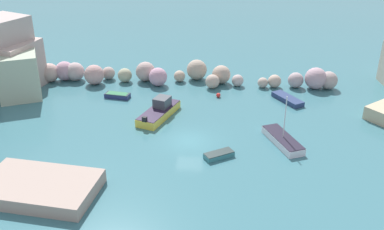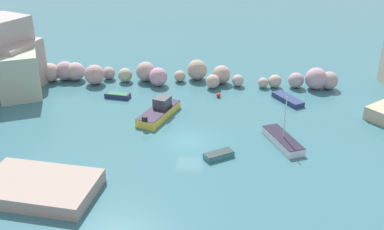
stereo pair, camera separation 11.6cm
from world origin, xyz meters
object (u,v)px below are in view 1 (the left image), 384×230
object	(u,v)px
channel_buoy	(218,95)
moored_boat_3	(219,155)
moored_boat_0	(283,140)
moored_boat_1	(159,111)
stone_dock	(39,187)
moored_boat_5	(117,95)
moored_boat_4	(25,178)
moored_boat_2	(288,99)

from	to	relation	value
channel_buoy	moored_boat_3	world-z (taller)	channel_buoy
moored_boat_0	moored_boat_3	size ratio (longest dim) A/B	1.99
moored_boat_0	moored_boat_1	size ratio (longest dim) A/B	0.86
channel_buoy	stone_dock	bearing A→B (deg)	-124.33
moored_boat_3	moored_boat_5	size ratio (longest dim) A/B	0.93
moored_boat_0	moored_boat_4	xyz separation A→B (m)	(-21.45, -7.64, -0.09)
stone_dock	moored_boat_0	xyz separation A→B (m)	(19.63, 9.22, -0.17)
moored_boat_1	moored_boat_2	distance (m)	14.81
channel_buoy	moored_boat_3	size ratio (longest dim) A/B	0.18
moored_boat_2	stone_dock	bearing A→B (deg)	-80.45
channel_buoy	moored_boat_4	size ratio (longest dim) A/B	0.15
channel_buoy	moored_boat_4	bearing A→B (deg)	-130.10
moored_boat_1	moored_boat_3	world-z (taller)	moored_boat_1
moored_boat_4	moored_boat_3	bearing A→B (deg)	81.39
moored_boat_3	stone_dock	bearing A→B (deg)	-6.64
moored_boat_0	moored_boat_1	distance (m)	13.25
moored_boat_0	moored_boat_5	world-z (taller)	moored_boat_0
channel_buoy	moored_boat_5	xyz separation A→B (m)	(-11.64, -0.93, 0.03)
moored_boat_0	moored_boat_2	size ratio (longest dim) A/B	1.31
moored_boat_0	moored_boat_3	distance (m)	6.57
moored_boat_4	moored_boat_5	distance (m)	17.61
stone_dock	moored_boat_5	size ratio (longest dim) A/B	2.91
stone_dock	moored_boat_4	size ratio (longest dim) A/B	2.60
channel_buoy	moored_boat_2	xyz separation A→B (m)	(7.85, -0.62, 0.02)
stone_dock	moored_boat_3	distance (m)	15.13
moored_boat_1	moored_boat_4	xyz separation A→B (m)	(-9.18, -12.64, -0.32)
stone_dock	channel_buoy	bearing A→B (deg)	55.67
moored_boat_1	moored_boat_4	world-z (taller)	moored_boat_1
channel_buoy	moored_boat_0	size ratio (longest dim) A/B	0.09
channel_buoy	moored_boat_1	size ratio (longest dim) A/B	0.08
moored_boat_1	moored_boat_5	bearing A→B (deg)	70.11
stone_dock	moored_boat_1	world-z (taller)	moored_boat_1
moored_boat_1	moored_boat_5	distance (m)	7.19
channel_buoy	moored_boat_3	xyz separation A→B (m)	(0.26, -13.41, -0.01)
moored_boat_3	moored_boat_4	distance (m)	16.26
moored_boat_5	moored_boat_2	bearing A→B (deg)	-169.08
moored_boat_0	moored_boat_2	world-z (taller)	moored_boat_0
moored_boat_4	moored_boat_5	size ratio (longest dim) A/B	1.12
moored_boat_1	moored_boat_4	size ratio (longest dim) A/B	1.94
moored_boat_1	moored_boat_0	bearing A→B (deg)	-92.28
moored_boat_2	moored_boat_3	world-z (taller)	moored_boat_2
moored_boat_0	moored_boat_5	distance (m)	20.21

